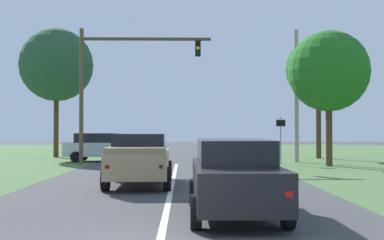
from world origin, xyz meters
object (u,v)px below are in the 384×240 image
(red_suv_near, at_px, (234,175))
(extra_tree_2, at_px, (329,72))
(utility_pole_right, at_px, (296,96))
(traffic_light, at_px, (115,75))
(pickup_truck_lead, at_px, (140,159))
(keep_moving_sign, at_px, (281,134))
(crossing_suv_far, at_px, (101,147))
(oak_tree_right, at_px, (318,69))
(extra_tree_1, at_px, (56,65))

(red_suv_near, distance_m, extra_tree_2, 17.28)
(utility_pole_right, height_order, extra_tree_2, utility_pole_right)
(traffic_light, distance_m, extra_tree_2, 12.12)
(pickup_truck_lead, bearing_deg, utility_pole_right, 55.67)
(pickup_truck_lead, relative_size, extra_tree_2, 0.68)
(keep_moving_sign, distance_m, crossing_suv_far, 11.19)
(traffic_light, distance_m, keep_moving_sign, 10.22)
(traffic_light, xyz_separation_m, crossing_suv_far, (-1.22, 2.51, -4.28))
(pickup_truck_lead, bearing_deg, crossing_suv_far, 105.29)
(crossing_suv_far, bearing_deg, oak_tree_right, 12.03)
(keep_moving_sign, bearing_deg, crossing_suv_far, 166.20)
(crossing_suv_far, height_order, extra_tree_2, extra_tree_2)
(pickup_truck_lead, height_order, utility_pole_right, utility_pole_right)
(oak_tree_right, bearing_deg, extra_tree_1, 174.55)
(oak_tree_right, bearing_deg, crossing_suv_far, -167.97)
(keep_moving_sign, relative_size, extra_tree_1, 0.29)
(oak_tree_right, bearing_deg, pickup_truck_lead, -123.88)
(pickup_truck_lead, distance_m, oak_tree_right, 20.47)
(red_suv_near, xyz_separation_m, pickup_truck_lead, (-2.78, 6.06, 0.01))
(extra_tree_1, bearing_deg, extra_tree_2, -27.36)
(crossing_suv_far, relative_size, extra_tree_2, 0.62)
(pickup_truck_lead, height_order, extra_tree_2, extra_tree_2)
(red_suv_near, xyz_separation_m, crossing_suv_far, (-6.41, 19.35, -0.02))
(extra_tree_1, bearing_deg, keep_moving_sign, -26.87)
(oak_tree_right, distance_m, extra_tree_2, 7.40)
(crossing_suv_far, bearing_deg, utility_pole_right, -3.45)
(traffic_light, bearing_deg, red_suv_near, -72.88)
(keep_moving_sign, relative_size, crossing_suv_far, 0.60)
(traffic_light, bearing_deg, utility_pole_right, 9.16)
(utility_pole_right, bearing_deg, keep_moving_sign, -125.45)
(crossing_suv_far, relative_size, utility_pole_right, 0.56)
(red_suv_near, distance_m, utility_pole_right, 19.76)
(oak_tree_right, relative_size, utility_pole_right, 1.04)
(red_suv_near, height_order, extra_tree_2, extra_tree_2)
(utility_pole_right, bearing_deg, pickup_truck_lead, -124.33)
(keep_moving_sign, relative_size, extra_tree_2, 0.37)
(extra_tree_1, bearing_deg, traffic_light, -54.26)
(traffic_light, distance_m, crossing_suv_far, 5.10)
(utility_pole_right, relative_size, extra_tree_2, 1.10)
(pickup_truck_lead, bearing_deg, extra_tree_2, 43.84)
(traffic_light, relative_size, utility_pole_right, 0.96)
(red_suv_near, bearing_deg, pickup_truck_lead, 114.61)
(oak_tree_right, distance_m, crossing_suv_far, 15.90)
(oak_tree_right, distance_m, utility_pole_right, 5.05)
(red_suv_near, bearing_deg, extra_tree_1, 113.45)
(pickup_truck_lead, distance_m, utility_pole_right, 15.53)
(traffic_light, height_order, keep_moving_sign, traffic_light)
(pickup_truck_lead, height_order, oak_tree_right, oak_tree_right)
(oak_tree_right, height_order, crossing_suv_far, oak_tree_right)
(crossing_suv_far, bearing_deg, red_suv_near, -71.68)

